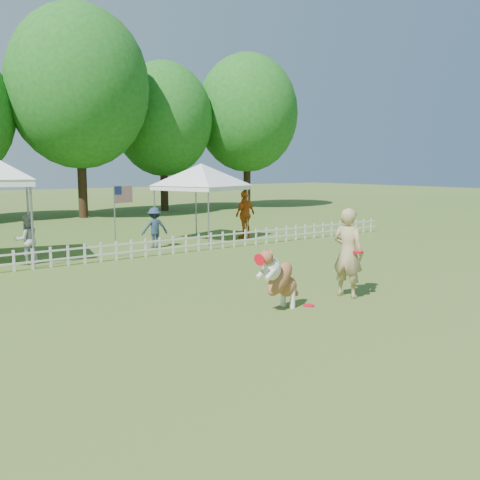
{
  "coord_description": "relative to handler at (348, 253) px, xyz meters",
  "views": [
    {
      "loc": [
        -7.94,
        -8.25,
        2.87
      ],
      "look_at": [
        -0.25,
        2.0,
        1.1
      ],
      "focal_mm": 40.0,
      "sensor_mm": 36.0,
      "label": 1
    }
  ],
  "objects": [
    {
      "name": "ground",
      "position": [
        -0.9,
        0.42,
        -0.99
      ],
      "size": [
        120.0,
        120.0,
        0.0
      ],
      "primitive_type": "plane",
      "color": "#33571B",
      "rests_on": "ground"
    },
    {
      "name": "picket_fence",
      "position": [
        -0.9,
        7.42,
        -0.69
      ],
      "size": [
        22.0,
        0.08,
        0.6
      ],
      "primitive_type": null,
      "color": "silver",
      "rests_on": "ground"
    },
    {
      "name": "handler",
      "position": [
        0.0,
        0.0,
        0.0
      ],
      "size": [
        0.61,
        0.8,
        1.98
      ],
      "primitive_type": "imported",
      "rotation": [
        0.0,
        0.0,
        1.78
      ],
      "color": "tan",
      "rests_on": "ground"
    },
    {
      "name": "dog",
      "position": [
        -1.9,
        0.07,
        -0.34
      ],
      "size": [
        1.31,
        0.7,
        1.29
      ],
      "primitive_type": null,
      "rotation": [
        0.0,
        0.0,
        0.24
      ],
      "color": "brown",
      "rests_on": "ground"
    },
    {
      "name": "frisbee_on_turf",
      "position": [
        -1.23,
        -0.06,
        -0.98
      ],
      "size": [
        0.27,
        0.27,
        0.02
      ],
      "primitive_type": "cylinder",
      "rotation": [
        0.0,
        0.0,
        -0.12
      ],
      "color": "red",
      "rests_on": "ground"
    },
    {
      "name": "canopy_tent_right",
      "position": [
        2.51,
        9.8,
        0.47
      ],
      "size": [
        3.6,
        3.6,
        2.91
      ],
      "primitive_type": null,
      "rotation": [
        0.0,
        0.0,
        0.35
      ],
      "color": "white",
      "rests_on": "ground"
    },
    {
      "name": "flag_pole",
      "position": [
        -1.88,
        8.08,
        0.16
      ],
      "size": [
        0.85,
        0.4,
        2.29
      ],
      "primitive_type": null,
      "rotation": [
        0.0,
        0.0,
        0.36
      ],
      "color": "gray",
      "rests_on": "ground"
    },
    {
      "name": "spectator_a",
      "position": [
        -4.53,
        8.39,
        -0.26
      ],
      "size": [
        0.78,
        0.64,
        1.46
      ],
      "primitive_type": "imported",
      "rotation": [
        0.0,
        0.0,
        3.28
      ],
      "color": "#A5A6AA",
      "rests_on": "ground"
    },
    {
      "name": "spectator_b",
      "position": [
        -0.0,
        8.97,
        -0.27
      ],
      "size": [
        1.02,
        0.73,
        1.43
      ],
      "primitive_type": "imported",
      "rotation": [
        0.0,
        0.0,
        2.91
      ],
      "color": "#223449",
      "rests_on": "ground"
    },
    {
      "name": "spectator_c",
      "position": [
        4.16,
        9.14,
        -0.03
      ],
      "size": [
        1.2,
        0.74,
        1.92
      ],
      "primitive_type": "imported",
      "rotation": [
        0.0,
        0.0,
        3.4
      ],
      "color": "#CB5917",
      "rests_on": "ground"
    },
    {
      "name": "tree_center_right",
      "position": [
        2.1,
        21.42,
        5.31
      ],
      "size": [
        7.6,
        7.6,
        12.6
      ],
      "primitive_type": null,
      "color": "#1B5618",
      "rests_on": "ground"
    },
    {
      "name": "tree_right",
      "position": [
        8.1,
        22.92,
        4.21
      ],
      "size": [
        6.2,
        6.2,
        10.4
      ],
      "primitive_type": null,
      "color": "#1B5618",
      "rests_on": "ground"
    },
    {
      "name": "tree_far_right",
      "position": [
        14.1,
        21.92,
        4.71
      ],
      "size": [
        7.0,
        7.0,
        11.4
      ],
      "primitive_type": null,
      "color": "#1B5618",
      "rests_on": "ground"
    }
  ]
}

